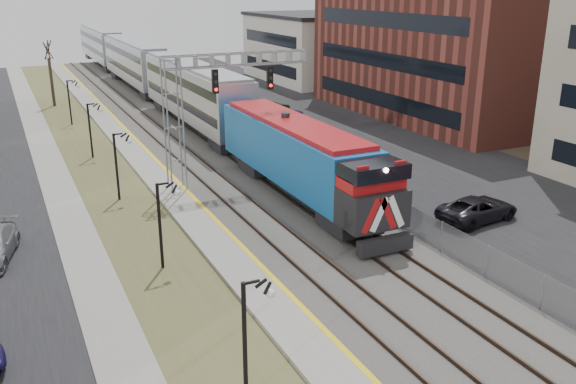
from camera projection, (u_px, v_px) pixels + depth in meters
sidewalk at (53, 174)px, 40.41m from camera, size 2.00×120.00×0.08m
grass_median at (100, 169)px, 41.63m from camera, size 4.00×120.00×0.06m
platform at (144, 162)px, 42.82m from camera, size 2.00×120.00×0.24m
ballast_bed at (211, 154)px, 44.86m from camera, size 8.00×120.00×0.20m
parking_lot at (351, 138)px, 49.77m from camera, size 16.00×120.00×0.04m
platform_edge at (156, 159)px, 43.14m from camera, size 0.24×120.00×0.01m
track_near at (185, 155)px, 43.99m from camera, size 1.58×120.00×0.15m
track_far at (230, 150)px, 45.42m from camera, size 1.58×120.00×0.15m
train at (151, 73)px, 65.08m from camera, size 3.00×85.85×5.33m
signal_gantry at (201, 99)px, 35.96m from camera, size 9.00×1.07×8.15m
lampposts at (158, 225)px, 26.72m from camera, size 0.14×62.14×4.00m
fence at (263, 139)px, 46.34m from camera, size 0.04×120.00×1.60m
buildings_east at (524, 57)px, 50.15m from camera, size 16.00×76.00×15.00m
car_lot_c at (478, 209)px, 32.36m from camera, size 4.91×2.71×1.30m
car_lot_d at (342, 153)px, 43.25m from camera, size 4.58×2.36×1.27m
car_lot_e at (282, 128)px, 49.65m from camera, size 5.15×3.08×1.64m
car_lot_f at (267, 109)px, 57.55m from camera, size 4.98×3.23×1.55m
car_lot_g at (280, 113)px, 55.67m from camera, size 4.73×2.65×1.52m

